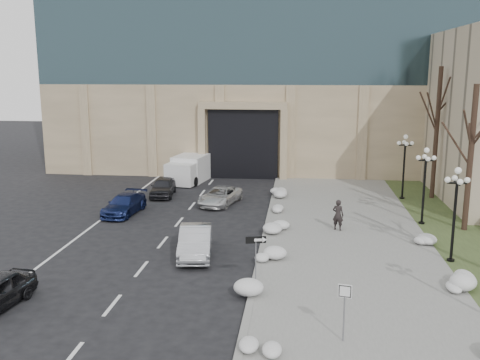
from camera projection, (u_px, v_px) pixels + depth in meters
The scene contains 24 objects.
sidewalk at pixel (348, 248), 28.10m from camera, with size 9.00×40.00×0.12m, color gray.
curb at pixel (263, 245), 28.59m from camera, with size 0.30×40.00×0.14m, color gray.
grass_strip at pixel (477, 253), 27.39m from camera, with size 4.00×40.00×0.10m, color #374623.
car_b at pixel (195, 241), 27.03m from camera, with size 1.58×4.52×1.49m, color #B2B5BB.
car_c at pixel (124, 204), 34.86m from camera, with size 1.79×4.39×1.27m, color navy.
car_d at pixel (220, 196), 37.33m from camera, with size 2.02×4.37×1.22m, color silver.
car_e at pixel (163, 187), 39.86m from camera, with size 1.63×4.04×1.38m, color #2A2A2F.
pedestrian at pixel (338, 215), 30.90m from camera, with size 0.66×0.43×1.81m, color black.
box_truck at pixel (193, 168), 45.59m from camera, with size 3.48×7.17×2.18m.
one_way_sign at pixel (259, 246), 22.38m from camera, with size 0.92×0.32×2.44m.
keep_sign at pixel (345, 301), 18.07m from camera, with size 0.47×0.13×2.19m.
snow_clump_b at pixel (261, 347), 17.64m from camera, with size 1.10×1.60×0.36m, color silver.
snow_clump_c at pixel (257, 291), 22.04m from camera, with size 1.10×1.60×0.36m, color silver.
snow_clump_d at pixel (268, 258), 25.88m from camera, with size 1.10×1.60×0.36m, color silver.
snow_clump_e at pixel (276, 228), 30.78m from camera, with size 1.10×1.60×0.36m, color silver.
snow_clump_f at pixel (276, 209), 34.94m from camera, with size 1.10×1.60×0.36m, color silver.
snow_clump_g at pixel (281, 193), 39.41m from camera, with size 1.10×1.60×0.36m, color silver.
snow_clump_i at pixel (459, 286), 22.62m from camera, with size 1.10×1.60×0.36m, color silver.
snow_clump_j at pixel (430, 243), 28.17m from camera, with size 1.10×1.60×0.36m, color silver.
lamppost_b at pixel (456, 202), 25.50m from camera, with size 1.18×1.18×4.76m.
lamppost_c at pixel (425, 176), 31.83m from camera, with size 1.18×1.18×4.76m.
lamppost_d at pixel (404, 158), 38.15m from camera, with size 1.18×1.18×4.76m.
tree_mid at pixel (472, 138), 30.12m from camera, with size 3.20×3.20×8.50m.
tree_far at pixel (438, 115), 37.77m from camera, with size 3.20×3.20×9.50m.
Camera 1 is at (0.84, -13.26, 9.28)m, focal length 40.00 mm.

